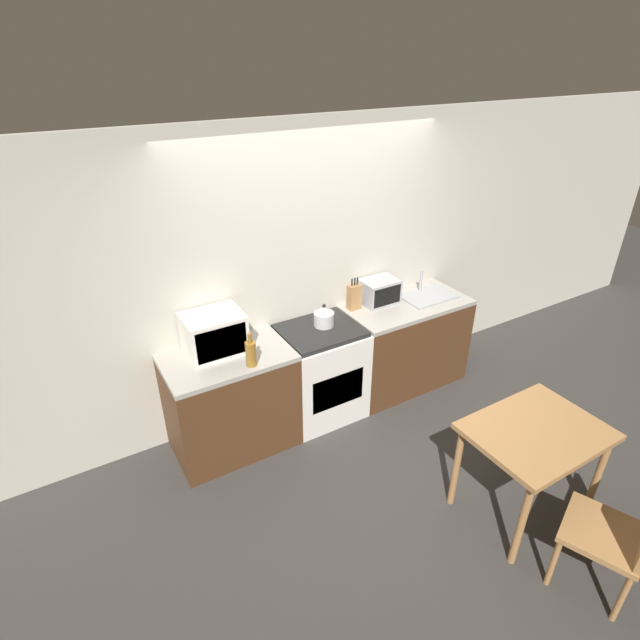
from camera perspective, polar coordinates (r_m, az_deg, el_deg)
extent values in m
plane|color=#33302D|center=(4.49, 5.44, -14.14)|extent=(16.00, 16.00, 0.00)
cube|color=beige|center=(4.47, -1.04, 5.68)|extent=(10.00, 0.06, 2.60)
cube|color=#4C2D19|center=(4.29, -10.05, -9.37)|extent=(1.01, 0.62, 0.86)
cube|color=#9E998E|center=(4.04, -10.59, -4.32)|extent=(1.01, 0.62, 0.04)
cube|color=#4C2D19|center=(5.07, 9.48, -2.83)|extent=(1.23, 0.62, 0.86)
cube|color=#9E998E|center=(4.85, 9.90, 1.71)|extent=(1.23, 0.62, 0.04)
cube|color=silver|center=(4.58, 0.02, -6.11)|extent=(0.71, 0.62, 0.86)
cube|color=black|center=(4.34, 0.02, -1.23)|extent=(0.68, 0.57, 0.04)
cube|color=black|center=(4.37, 2.06, -8.02)|extent=(0.51, 0.02, 0.32)
cylinder|color=#B7B7BC|center=(4.36, 0.45, 0.11)|extent=(0.18, 0.18, 0.12)
cone|color=#B7B7BC|center=(4.31, 0.46, 1.18)|extent=(0.17, 0.17, 0.06)
sphere|color=black|center=(4.29, 0.46, 1.64)|extent=(0.03, 0.03, 0.03)
cube|color=silver|center=(4.02, -12.03, -1.50)|extent=(0.46, 0.35, 0.33)
cube|color=black|center=(3.88, -11.17, -2.60)|extent=(0.40, 0.01, 0.27)
cylinder|color=olive|center=(3.83, -7.90, -3.86)|extent=(0.08, 0.08, 0.20)
cylinder|color=olive|center=(3.76, -8.04, -2.07)|extent=(0.03, 0.03, 0.08)
cube|color=#9E7042|center=(4.62, 3.92, 2.64)|extent=(0.12, 0.08, 0.24)
cylinder|color=black|center=(4.54, 3.67, 4.31)|extent=(0.01, 0.01, 0.07)
cylinder|color=black|center=(4.56, 3.98, 4.39)|extent=(0.01, 0.01, 0.07)
cylinder|color=black|center=(4.57, 4.29, 4.47)|extent=(0.01, 0.01, 0.07)
cube|color=#999BA0|center=(4.77, 6.77, 3.30)|extent=(0.35, 0.26, 0.23)
cube|color=black|center=(4.68, 7.68, 2.73)|extent=(0.30, 0.01, 0.18)
cube|color=#999BA0|center=(4.99, 12.22, 2.69)|extent=(0.52, 0.34, 0.02)
cylinder|color=#999BA0|center=(5.02, 11.46, 4.44)|extent=(0.03, 0.03, 0.22)
cube|color=#9E7042|center=(3.80, 23.56, -11.61)|extent=(0.92, 0.70, 0.04)
cylinder|color=#9E7042|center=(3.69, 22.00, -20.88)|extent=(0.05, 0.05, 0.72)
cylinder|color=#9E7042|center=(4.22, 29.13, -15.36)|extent=(0.05, 0.05, 0.72)
cylinder|color=#9E7042|center=(3.92, 15.32, -15.93)|extent=(0.05, 0.05, 0.72)
cylinder|color=#9E7042|center=(4.42, 22.88, -11.46)|extent=(0.05, 0.05, 0.72)
cube|color=#9E7042|center=(3.75, 29.61, -20.39)|extent=(0.58, 0.58, 0.04)
cylinder|color=#9E7042|center=(3.77, 25.14, -23.69)|extent=(0.04, 0.04, 0.43)
cylinder|color=#9E7042|center=(4.03, 26.57, -19.81)|extent=(0.04, 0.04, 0.43)
cylinder|color=#9E7042|center=(3.79, 31.25, -25.43)|extent=(0.04, 0.04, 0.43)
cylinder|color=#9E7042|center=(4.05, 32.13, -21.41)|extent=(0.04, 0.04, 0.43)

